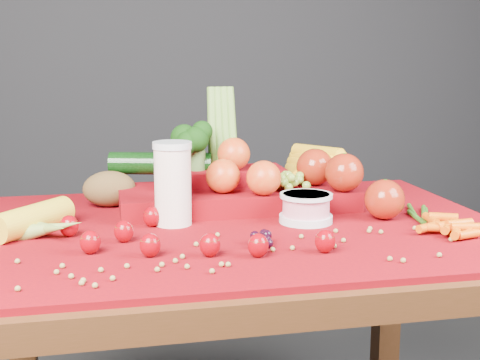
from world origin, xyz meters
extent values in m
cube|color=black|center=(0.00, 1.50, 1.25)|extent=(3.00, 0.02, 2.50)
cube|color=#351E0C|center=(0.00, 0.00, 0.72)|extent=(1.10, 0.80, 0.05)
cube|color=#351E0C|center=(0.48, 0.33, 0.35)|extent=(0.06, 0.06, 0.70)
cube|color=#750307|center=(0.00, 0.00, 0.76)|extent=(1.05, 0.75, 0.01)
cylinder|color=silver|center=(-0.14, 0.03, 0.85)|extent=(0.07, 0.07, 0.17)
cylinder|color=silver|center=(-0.14, 0.03, 0.92)|extent=(0.08, 0.08, 0.01)
cylinder|color=silver|center=(0.13, -0.01, 0.77)|extent=(0.11, 0.11, 0.01)
cylinder|color=pink|center=(0.13, -0.01, 0.80)|extent=(0.10, 0.10, 0.04)
cylinder|color=silver|center=(0.13, -0.01, 0.82)|extent=(0.11, 0.11, 0.01)
ellipsoid|color=#7F0201|center=(-0.24, -0.08, 0.78)|extent=(0.04, 0.04, 0.04)
cone|color=#16480C|center=(-0.24, -0.08, 0.80)|extent=(0.03, 0.03, 0.01)
ellipsoid|color=#7F0201|center=(-0.30, -0.14, 0.78)|extent=(0.04, 0.04, 0.04)
cone|color=#16480C|center=(-0.30, -0.14, 0.80)|extent=(0.03, 0.03, 0.01)
ellipsoid|color=#7F0201|center=(-0.20, -0.18, 0.78)|extent=(0.04, 0.04, 0.04)
cone|color=#16480C|center=(-0.20, -0.18, 0.80)|extent=(0.03, 0.03, 0.01)
ellipsoid|color=#7F0201|center=(-0.10, -0.20, 0.78)|extent=(0.04, 0.04, 0.04)
cone|color=#16480C|center=(-0.10, -0.20, 0.80)|extent=(0.03, 0.03, 0.01)
ellipsoid|color=#7F0201|center=(-0.02, -0.22, 0.78)|extent=(0.04, 0.04, 0.04)
cone|color=#16480C|center=(-0.02, -0.22, 0.80)|extent=(0.03, 0.03, 0.01)
ellipsoid|color=#7F0201|center=(0.10, -0.22, 0.78)|extent=(0.04, 0.04, 0.04)
cone|color=#16480C|center=(0.10, -0.22, 0.80)|extent=(0.03, 0.03, 0.01)
ellipsoid|color=#7F0201|center=(-0.18, 0.02, 0.78)|extent=(0.04, 0.04, 0.04)
cone|color=#16480C|center=(-0.18, 0.02, 0.80)|extent=(0.03, 0.03, 0.01)
ellipsoid|color=#7F0201|center=(-0.34, -0.02, 0.78)|extent=(0.04, 0.04, 0.04)
cone|color=#16480C|center=(-0.34, -0.02, 0.80)|extent=(0.03, 0.03, 0.01)
cylinder|color=yellow|center=(-0.41, 0.02, 0.79)|extent=(0.16, 0.18, 0.06)
ellipsoid|color=#503F1F|center=(-0.26, 0.22, 0.80)|extent=(0.12, 0.09, 0.08)
cube|color=#750307|center=(0.02, 0.15, 0.78)|extent=(0.52, 0.22, 0.04)
cube|color=#750307|center=(0.00, 0.20, 0.82)|extent=(0.28, 0.12, 0.03)
sphere|color=maroon|center=(0.24, 0.06, 0.85)|extent=(0.08, 0.08, 0.08)
sphere|color=maroon|center=(0.30, -0.02, 0.80)|extent=(0.08, 0.08, 0.08)
sphere|color=maroon|center=(0.20, 0.14, 0.85)|extent=(0.08, 0.08, 0.08)
sphere|color=red|center=(-0.02, 0.10, 0.84)|extent=(0.07, 0.07, 0.07)
sphere|color=red|center=(0.06, 0.06, 0.84)|extent=(0.07, 0.07, 0.07)
sphere|color=red|center=(0.02, 0.18, 0.88)|extent=(0.07, 0.07, 0.07)
cylinder|color=gold|center=(0.18, 0.22, 0.82)|extent=(0.06, 0.15, 0.04)
cylinder|color=gold|center=(0.20, 0.22, 0.84)|extent=(0.04, 0.15, 0.04)
cylinder|color=gold|center=(0.22, 0.22, 0.85)|extent=(0.07, 0.15, 0.04)
cylinder|color=gold|center=(0.23, 0.22, 0.87)|extent=(0.10, 0.15, 0.04)
cylinder|color=#3F662D|center=(-0.06, 0.20, 0.86)|extent=(0.04, 0.04, 0.04)
cylinder|color=olive|center=(-0.02, 0.24, 0.92)|extent=(0.03, 0.06, 0.22)
cylinder|color=olive|center=(0.00, 0.24, 0.92)|extent=(0.02, 0.06, 0.22)
cylinder|color=olive|center=(0.01, 0.24, 0.92)|extent=(0.02, 0.06, 0.22)
cylinder|color=olive|center=(0.03, 0.24, 0.92)|extent=(0.03, 0.06, 0.22)
cylinder|color=black|center=(-0.14, 0.24, 0.85)|extent=(0.24, 0.11, 0.05)
camera|label=1|loc=(-0.28, -1.28, 1.11)|focal=50.00mm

